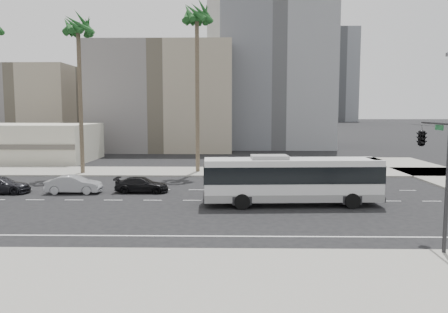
{
  "coord_description": "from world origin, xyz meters",
  "views": [
    {
      "loc": [
        -0.02,
        -32.5,
        6.72
      ],
      "look_at": [
        -0.66,
        4.0,
        2.94
      ],
      "focal_mm": 35.09,
      "sensor_mm": 36.0,
      "label": 1
    }
  ],
  "objects_px": {
    "palm_near": "(197,20)",
    "car_a": "(142,185)",
    "palm_mid": "(78,32)",
    "car_c": "(0,185)",
    "city_bus": "(292,179)",
    "car_b": "(74,184)",
    "traffic_signal": "(424,140)"
  },
  "relations": [
    {
      "from": "city_bus",
      "to": "palm_near",
      "type": "bearing_deg",
      "value": 113.1
    },
    {
      "from": "city_bus",
      "to": "car_a",
      "type": "distance_m",
      "value": 12.75
    },
    {
      "from": "palm_mid",
      "to": "car_a",
      "type": "bearing_deg",
      "value": -50.87
    },
    {
      "from": "city_bus",
      "to": "palm_mid",
      "type": "distance_m",
      "value": 28.51
    },
    {
      "from": "city_bus",
      "to": "palm_mid",
      "type": "relative_size",
      "value": 0.76
    },
    {
      "from": "city_bus",
      "to": "car_b",
      "type": "distance_m",
      "value": 17.83
    },
    {
      "from": "car_a",
      "to": "car_b",
      "type": "relative_size",
      "value": 0.99
    },
    {
      "from": "car_a",
      "to": "traffic_signal",
      "type": "relative_size",
      "value": 0.71
    },
    {
      "from": "car_b",
      "to": "traffic_signal",
      "type": "relative_size",
      "value": 0.71
    },
    {
      "from": "car_c",
      "to": "palm_near",
      "type": "relative_size",
      "value": 0.26
    },
    {
      "from": "palm_near",
      "to": "car_a",
      "type": "bearing_deg",
      "value": -107.6
    },
    {
      "from": "palm_near",
      "to": "palm_mid",
      "type": "height_order",
      "value": "palm_near"
    },
    {
      "from": "palm_mid",
      "to": "car_c",
      "type": "bearing_deg",
      "value": -105.14
    },
    {
      "from": "car_c",
      "to": "palm_near",
      "type": "distance_m",
      "value": 25.19
    },
    {
      "from": "car_c",
      "to": "traffic_signal",
      "type": "xyz_separation_m",
      "value": [
        29.08,
        -12.1,
        4.51
      ]
    },
    {
      "from": "car_a",
      "to": "palm_mid",
      "type": "relative_size",
      "value": 0.26
    },
    {
      "from": "car_a",
      "to": "palm_near",
      "type": "relative_size",
      "value": 0.24
    },
    {
      "from": "palm_near",
      "to": "palm_mid",
      "type": "xyz_separation_m",
      "value": [
        -12.27,
        -1.37,
        -1.38
      ]
    },
    {
      "from": "car_a",
      "to": "car_c",
      "type": "relative_size",
      "value": 0.93
    },
    {
      "from": "city_bus",
      "to": "car_c",
      "type": "xyz_separation_m",
      "value": [
        -23.31,
        4.03,
        -1.2
      ]
    },
    {
      "from": "city_bus",
      "to": "car_a",
      "type": "relative_size",
      "value": 2.88
    },
    {
      "from": "city_bus",
      "to": "palm_near",
      "type": "distance_m",
      "value": 23.37
    },
    {
      "from": "city_bus",
      "to": "traffic_signal",
      "type": "height_order",
      "value": "traffic_signal"
    },
    {
      "from": "palm_mid",
      "to": "car_b",
      "type": "bearing_deg",
      "value": -74.63
    },
    {
      "from": "car_a",
      "to": "car_c",
      "type": "bearing_deg",
      "value": 93.78
    },
    {
      "from": "car_a",
      "to": "palm_mid",
      "type": "distance_m",
      "value": 19.68
    },
    {
      "from": "car_b",
      "to": "palm_mid",
      "type": "height_order",
      "value": "palm_mid"
    },
    {
      "from": "traffic_signal",
      "to": "palm_near",
      "type": "distance_m",
      "value": 30.32
    },
    {
      "from": "car_b",
      "to": "car_c",
      "type": "xyz_separation_m",
      "value": [
        -6.02,
        -0.16,
        -0.04
      ]
    },
    {
      "from": "car_b",
      "to": "car_c",
      "type": "distance_m",
      "value": 6.02
    },
    {
      "from": "city_bus",
      "to": "car_a",
      "type": "height_order",
      "value": "city_bus"
    },
    {
      "from": "palm_near",
      "to": "palm_mid",
      "type": "bearing_deg",
      "value": -173.64
    }
  ]
}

